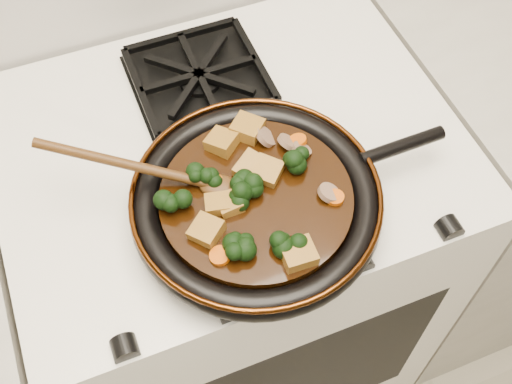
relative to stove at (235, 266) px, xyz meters
name	(u,v)px	position (x,y,z in m)	size (l,w,h in m)	color
stove	(235,266)	(0.00, 0.00, 0.00)	(0.76, 0.60, 0.90)	white
burner_grate_front	(259,204)	(0.00, -0.14, 0.46)	(0.23, 0.23, 0.03)	black
burner_grate_back	(199,78)	(0.00, 0.14, 0.46)	(0.23, 0.23, 0.03)	black
skillet	(257,201)	(-0.01, -0.15, 0.49)	(0.50, 0.37, 0.05)	black
braising_sauce	(256,200)	(-0.01, -0.15, 0.50)	(0.28, 0.28, 0.02)	black
tofu_cube_0	(267,172)	(0.02, -0.12, 0.52)	(0.04, 0.04, 0.02)	olive
tofu_cube_1	(252,169)	(0.00, -0.11, 0.52)	(0.04, 0.05, 0.02)	olive
tofu_cube_2	(247,129)	(0.02, -0.04, 0.52)	(0.04, 0.04, 0.02)	olive
tofu_cube_3	(222,142)	(-0.02, -0.05, 0.52)	(0.04, 0.04, 0.02)	olive
tofu_cube_4	(206,231)	(-0.10, -0.18, 0.52)	(0.04, 0.04, 0.02)	olive
tofu_cube_5	(229,204)	(-0.05, -0.15, 0.52)	(0.03, 0.03, 0.02)	olive
tofu_cube_6	(217,204)	(-0.07, -0.15, 0.52)	(0.03, 0.03, 0.02)	olive
tofu_cube_7	(298,254)	(0.01, -0.26, 0.52)	(0.04, 0.04, 0.02)	olive
broccoli_floret_0	(288,241)	(0.00, -0.24, 0.52)	(0.06, 0.06, 0.05)	black
broccoli_floret_1	(246,186)	(-0.02, -0.14, 0.52)	(0.06, 0.06, 0.05)	black
broccoli_floret_2	(205,179)	(-0.07, -0.10, 0.52)	(0.06, 0.06, 0.05)	black
broccoli_floret_3	(295,162)	(0.06, -0.12, 0.52)	(0.06, 0.06, 0.05)	black
broccoli_floret_4	(239,198)	(-0.04, -0.15, 0.52)	(0.06, 0.06, 0.05)	black
broccoli_floret_5	(241,246)	(-0.06, -0.23, 0.52)	(0.06, 0.06, 0.05)	black
broccoli_floret_6	(174,203)	(-0.13, -0.13, 0.52)	(0.06, 0.06, 0.05)	black
carrot_coin_0	(298,141)	(0.08, -0.08, 0.51)	(0.03, 0.03, 0.01)	#CC4F05
carrot_coin_1	(335,197)	(0.09, -0.20, 0.51)	(0.03, 0.03, 0.01)	#CC4F05
carrot_coin_2	(220,256)	(-0.09, -0.23, 0.51)	(0.03, 0.03, 0.01)	#CC4F05
carrot_coin_3	(215,183)	(-0.06, -0.11, 0.51)	(0.03, 0.03, 0.01)	#CC4F05
mushroom_slice_0	(329,193)	(0.09, -0.19, 0.52)	(0.03, 0.03, 0.01)	#80604A
mushroom_slice_1	(288,143)	(0.07, -0.08, 0.52)	(0.04, 0.04, 0.01)	#80604A
mushroom_slice_2	(301,150)	(0.08, -0.10, 0.52)	(0.03, 0.03, 0.01)	#80604A
mushroom_slice_3	(265,137)	(0.04, -0.06, 0.52)	(0.04, 0.04, 0.01)	#80604A
wooden_spoon	(165,173)	(-0.12, -0.08, 0.53)	(0.16, 0.10, 0.27)	#44270E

